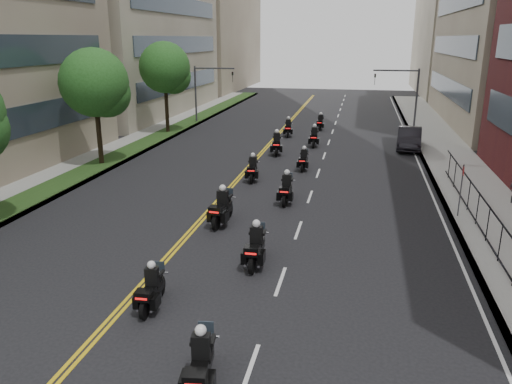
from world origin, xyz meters
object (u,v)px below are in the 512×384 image
motorcycle_8 (277,145)px  motorcycle_11 (320,123)px  motorcycle_7 (304,160)px  motorcycle_10 (288,129)px  motorcycle_2 (151,290)px  parked_sedan (409,138)px  motorcycle_1 (201,365)px  motorcycle_3 (256,248)px  motorcycle_9 (314,138)px  motorcycle_4 (222,209)px  motorcycle_5 (286,190)px  motorcycle_6 (253,170)px

motorcycle_8 → motorcycle_11: size_ratio=1.13×
motorcycle_7 → motorcycle_10: (-2.65, 11.25, 0.06)m
motorcycle_2 → parked_sedan: (9.91, 26.37, 0.20)m
motorcycle_1 → motorcycle_11: bearing=82.3°
motorcycle_8 → motorcycle_1: bearing=-91.9°
motorcycle_3 → motorcycle_9: motorcycle_9 is taller
motorcycle_3 → motorcycle_7: size_ratio=1.13×
motorcycle_4 → motorcycle_3: bearing=-54.3°
motorcycle_2 → motorcycle_9: bearing=81.0°
motorcycle_2 → motorcycle_7: size_ratio=1.00×
motorcycle_7 → motorcycle_9: (-0.04, 7.48, 0.08)m
motorcycle_5 → motorcycle_10: (-2.55, 18.18, -0.01)m
motorcycle_1 → motorcycle_10: bearing=86.7°
motorcycle_4 → motorcycle_7: motorcycle_4 is taller
motorcycle_3 → parked_sedan: 23.79m
motorcycle_7 → motorcycle_4: bearing=-102.8°
motorcycle_6 → motorcycle_8: motorcycle_8 is taller
motorcycle_3 → motorcycle_11: size_ratio=1.07×
motorcycle_3 → motorcycle_11: motorcycle_3 is taller
motorcycle_10 → motorcycle_11: bearing=50.2°
motorcycle_6 → motorcycle_11: bearing=75.9°
motorcycle_7 → motorcycle_11: size_ratio=0.95×
motorcycle_7 → parked_sedan: size_ratio=0.43×
motorcycle_10 → motorcycle_11: (2.47, 3.73, -0.03)m
motorcycle_10 → motorcycle_6: bearing=-96.5°
parked_sedan → motorcycle_2: bearing=-105.5°
motorcycle_1 → motorcycle_5: motorcycle_5 is taller
motorcycle_1 → motorcycle_11: motorcycle_1 is taller
parked_sedan → motorcycle_10: bearing=167.3°
motorcycle_2 → motorcycle_10: (0.04, 29.54, 0.06)m
motorcycle_11 → motorcycle_7: bearing=-88.1°
motorcycle_1 → motorcycle_2: (-2.71, 3.37, -0.05)m
motorcycle_1 → motorcycle_9: (-0.06, 29.14, 0.03)m
motorcycle_1 → motorcycle_9: 29.14m
motorcycle_6 → parked_sedan: size_ratio=0.46×
motorcycle_11 → motorcycle_6: bearing=-96.7°
motorcycle_4 → motorcycle_7: bearing=80.8°
motorcycle_2 → motorcycle_3: (2.57, 3.74, 0.08)m
motorcycle_9 → parked_sedan: (7.25, 0.60, 0.12)m
motorcycle_6 → motorcycle_11: (2.52, 18.14, -0.01)m
motorcycle_7 → motorcycle_11: bearing=91.2°
motorcycle_4 → motorcycle_7: (2.52, 10.65, -0.11)m
motorcycle_5 → motorcycle_7: 6.93m
motorcycle_10 → motorcycle_1: bearing=-91.6°
motorcycle_4 → motorcycle_11: 25.74m
motorcycle_2 → motorcycle_7: (2.69, 18.29, 0.00)m
motorcycle_8 → motorcycle_9: 4.19m
motorcycle_8 → motorcycle_10: motorcycle_8 is taller
motorcycle_5 → parked_sedan: 16.70m
motorcycle_5 → motorcycle_7: size_ratio=1.12×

